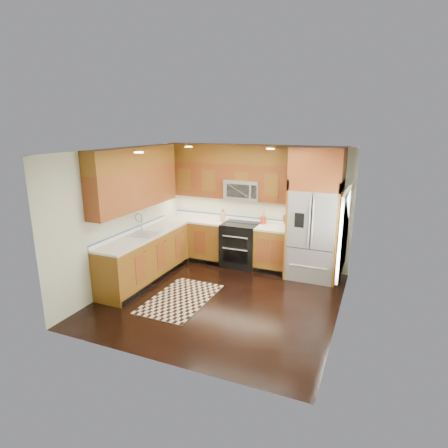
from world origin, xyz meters
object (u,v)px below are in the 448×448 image
at_px(range, 240,245).
at_px(rug, 181,299).
at_px(refrigerator, 315,214).
at_px(knife_block, 223,216).
at_px(utensil_crock, 263,219).

distance_m(range, rug, 2.06).
bearing_deg(range, refrigerator, -1.40).
bearing_deg(knife_block, range, -7.46).
height_order(range, knife_block, knife_block).
bearing_deg(rug, knife_block, 91.90).
relative_size(range, knife_block, 3.52).
distance_m(range, refrigerator, 1.76).
distance_m(refrigerator, knife_block, 2.01).
bearing_deg(utensil_crock, range, -156.86).
distance_m(range, knife_block, 0.73).
distance_m(refrigerator, utensil_crock, 1.16).
bearing_deg(knife_block, refrigerator, -2.75).
distance_m(rug, knife_block, 2.28).
distance_m(refrigerator, rug, 3.03).
xyz_separation_m(rug, knife_block, (-0.05, 2.02, 1.04)).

